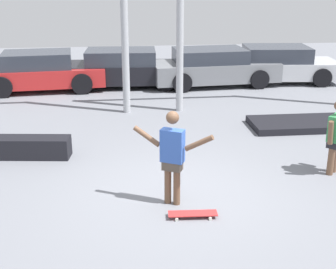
{
  "coord_description": "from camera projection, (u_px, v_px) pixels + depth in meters",
  "views": [
    {
      "loc": [
        -1.05,
        -7.4,
        3.71
      ],
      "look_at": [
        -0.06,
        1.15,
        0.74
      ],
      "focal_mm": 50.0,
      "sensor_mm": 36.0,
      "label": 1
    }
  ],
  "objects": [
    {
      "name": "parked_car_black",
      "position": [
        125.0,
        68.0,
        16.07
      ],
      "size": [
        4.34,
        2.04,
        1.26
      ],
      "rotation": [
        0.0,
        0.0,
        -0.06
      ],
      "color": "black",
      "rests_on": "ground_plane"
    },
    {
      "name": "grind_box",
      "position": [
        7.0,
        147.0,
        9.91
      ],
      "size": [
        2.72,
        0.8,
        0.44
      ],
      "primitive_type": "cube",
      "rotation": [
        0.0,
        0.0,
        -0.13
      ],
      "color": "black",
      "rests_on": "ground_plane"
    },
    {
      "name": "parked_car_red",
      "position": [
        42.0,
        72.0,
        15.51
      ],
      "size": [
        4.12,
        2.12,
        1.28
      ],
      "rotation": [
        0.0,
        0.0,
        0.08
      ],
      "color": "red",
      "rests_on": "ground_plane"
    },
    {
      "name": "parked_car_silver",
      "position": [
        279.0,
        65.0,
        16.73
      ],
      "size": [
        4.17,
        2.25,
        1.27
      ],
      "rotation": [
        0.0,
        0.0,
        -0.09
      ],
      "color": "#B7BABF",
      "rests_on": "ground_plane"
    },
    {
      "name": "parked_car_grey",
      "position": [
        213.0,
        67.0,
        16.22
      ],
      "size": [
        4.43,
        2.17,
        1.27
      ],
      "rotation": [
        0.0,
        0.0,
        0.07
      ],
      "color": "slate",
      "rests_on": "ground_plane"
    },
    {
      "name": "ground_plane",
      "position": [
        179.0,
        195.0,
        8.28
      ],
      "size": [
        36.0,
        36.0,
        0.0
      ],
      "primitive_type": "plane",
      "color": "slate"
    },
    {
      "name": "skateboard",
      "position": [
        193.0,
        214.0,
        7.49
      ],
      "size": [
        0.8,
        0.28,
        0.08
      ],
      "rotation": [
        0.0,
        0.0,
        -0.06
      ],
      "color": "red",
      "rests_on": "ground_plane"
    },
    {
      "name": "bystander",
      "position": [
        336.0,
        135.0,
        8.92
      ],
      "size": [
        0.6,
        0.58,
        1.46
      ],
      "rotation": [
        0.0,
        0.0,
        3.91
      ],
      "color": "brown",
      "rests_on": "ground_plane"
    },
    {
      "name": "skateboarder",
      "position": [
        172.0,
        153.0,
        7.68
      ],
      "size": [
        1.27,
        0.73,
        1.63
      ],
      "rotation": [
        0.0,
        0.0,
        -0.48
      ],
      "color": "brown",
      "rests_on": "ground_plane"
    },
    {
      "name": "manual_pad",
      "position": [
        319.0,
        123.0,
        11.94
      ],
      "size": [
        3.54,
        1.28,
        0.17
      ],
      "primitive_type": "cube",
      "rotation": [
        0.0,
        0.0,
        -0.01
      ],
      "color": "black",
      "rests_on": "ground_plane"
    }
  ]
}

